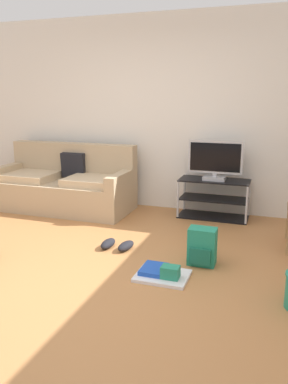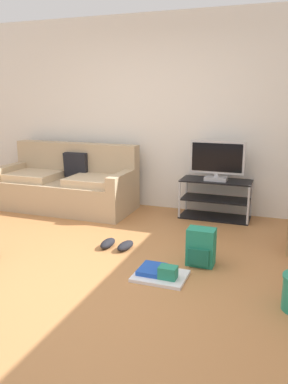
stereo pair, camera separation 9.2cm
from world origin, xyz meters
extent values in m
cube|color=#B27542|center=(0.00, 0.00, -0.01)|extent=(9.00, 9.80, 0.02)
cube|color=silver|center=(0.00, 2.45, 1.35)|extent=(9.00, 0.10, 2.70)
cube|color=tan|center=(-1.32, 1.82, 0.21)|extent=(1.96, 0.87, 0.42)
cube|color=tan|center=(-1.32, 2.16, 0.67)|extent=(1.96, 0.20, 0.51)
cube|color=tan|center=(-2.22, 1.82, 0.51)|extent=(0.14, 0.87, 0.18)
cube|color=tan|center=(-0.41, 1.82, 0.51)|extent=(0.14, 0.87, 0.18)
cube|color=#CBAF89|center=(-1.85, 1.76, 0.47)|extent=(0.78, 0.61, 0.10)
cube|color=#CBAF89|center=(-0.78, 1.76, 0.47)|extent=(0.78, 0.61, 0.10)
cube|color=black|center=(-1.25, 2.04, 0.62)|extent=(0.36, 0.15, 0.37)
cube|color=black|center=(0.80, 2.14, 0.51)|extent=(0.92, 0.41, 0.02)
cube|color=black|center=(0.80, 2.14, 0.26)|extent=(0.89, 0.40, 0.02)
cube|color=black|center=(0.80, 2.14, 0.01)|extent=(0.92, 0.41, 0.02)
cylinder|color=#B7B7BC|center=(0.35, 1.94, 0.26)|extent=(0.03, 0.03, 0.52)
cylinder|color=#B7B7BC|center=(1.24, 1.94, 0.26)|extent=(0.03, 0.03, 0.52)
cylinder|color=#B7B7BC|center=(0.35, 2.33, 0.26)|extent=(0.03, 0.03, 0.52)
cylinder|color=#B7B7BC|center=(1.24, 2.33, 0.26)|extent=(0.03, 0.03, 0.52)
cube|color=#B2B2B7|center=(0.80, 2.12, 0.55)|extent=(0.29, 0.22, 0.05)
cube|color=#B2B2B7|center=(0.80, 2.12, 0.59)|extent=(0.05, 0.04, 0.04)
cube|color=#B2B2B7|center=(0.80, 2.12, 0.83)|extent=(0.71, 0.04, 0.43)
cube|color=black|center=(0.80, 2.09, 0.83)|extent=(0.65, 0.01, 0.37)
cube|color=#9E7A4C|center=(1.74, 1.59, 0.20)|extent=(0.04, 0.04, 0.40)
cube|color=#238466|center=(0.94, 0.58, 0.18)|extent=(0.27, 0.18, 0.37)
cube|color=#1A634C|center=(0.94, 0.47, 0.12)|extent=(0.20, 0.04, 0.16)
cylinder|color=#1A634C|center=(0.87, 0.69, 0.20)|extent=(0.04, 0.04, 0.29)
cylinder|color=#1A634C|center=(1.01, 0.69, 0.20)|extent=(0.04, 0.04, 0.29)
ellipsoid|color=black|center=(-0.10, 0.67, 0.04)|extent=(0.13, 0.27, 0.09)
ellipsoid|color=black|center=(0.10, 0.67, 0.04)|extent=(0.16, 0.28, 0.09)
cube|color=silver|center=(0.66, 0.17, 0.01)|extent=(0.47, 0.37, 0.03)
cube|color=#238466|center=(0.74, 0.12, 0.08)|extent=(0.16, 0.12, 0.11)
cube|color=blue|center=(0.56, 0.21, 0.05)|extent=(0.22, 0.28, 0.04)
camera|label=1|loc=(1.57, -2.99, 1.61)|focal=36.77mm
camera|label=2|loc=(1.65, -2.96, 1.61)|focal=36.77mm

